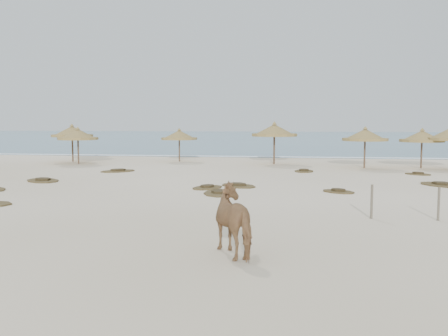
% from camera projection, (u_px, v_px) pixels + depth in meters
% --- Properties ---
extents(ground, '(160.00, 160.00, 0.00)m').
position_uv_depth(ground, '(188.00, 206.00, 19.00)').
color(ground, '#EFDFC5').
rests_on(ground, ground).
extents(ocean, '(200.00, 100.00, 0.01)m').
position_uv_depth(ocean, '(274.00, 138.00, 92.90)').
color(ocean, '#2D5F87').
rests_on(ocean, ground).
extents(foam_line, '(70.00, 0.60, 0.01)m').
position_uv_depth(foam_line, '(250.00, 157.00, 44.62)').
color(foam_line, white).
rests_on(foam_line, ground).
extents(palapa_0, '(3.26, 3.26, 2.77)m').
position_uv_depth(palapa_0, '(78.00, 135.00, 36.98)').
color(palapa_0, brown).
rests_on(palapa_0, ground).
extents(palapa_1, '(3.94, 3.94, 2.99)m').
position_uv_depth(palapa_1, '(72.00, 132.00, 39.10)').
color(palapa_1, brown).
rests_on(palapa_1, ground).
extents(palapa_2, '(3.65, 3.65, 2.64)m').
position_uv_depth(palapa_2, '(179.00, 135.00, 39.29)').
color(palapa_2, brown).
rests_on(palapa_2, ground).
extents(palapa_3, '(3.83, 3.83, 3.17)m').
position_uv_depth(palapa_3, '(274.00, 131.00, 36.96)').
color(palapa_3, brown).
rests_on(palapa_3, ground).
extents(palapa_4, '(3.28, 3.28, 2.86)m').
position_uv_depth(palapa_4, '(365.00, 136.00, 33.76)').
color(palapa_4, brown).
rests_on(palapa_4, ground).
extents(palapa_5, '(3.24, 3.24, 2.75)m').
position_uv_depth(palapa_5, '(422.00, 137.00, 33.61)').
color(palapa_5, brown).
rests_on(palapa_5, ground).
extents(horse, '(1.86, 2.19, 1.70)m').
position_uv_depth(horse, '(238.00, 220.00, 12.06)').
color(horse, '#997545').
rests_on(horse, ground).
extents(fence_post_near, '(0.09, 0.09, 1.14)m').
position_uv_depth(fence_post_near, '(372.00, 202.00, 16.47)').
color(fence_post_near, '#615948').
rests_on(fence_post_near, ground).
extents(fence_post_far, '(0.10, 0.10, 1.10)m').
position_uv_depth(fence_post_far, '(439.00, 204.00, 16.15)').
color(fence_post_far, '#615948').
rests_on(fence_post_far, ground).
extents(scrub_1, '(2.76, 2.71, 0.16)m').
position_uv_depth(scrub_1, '(43.00, 180.00, 26.69)').
color(scrub_1, brown).
rests_on(scrub_1, ground).
extents(scrub_2, '(1.88, 2.15, 0.16)m').
position_uv_depth(scrub_2, '(207.00, 187.00, 23.90)').
color(scrub_2, brown).
rests_on(scrub_2, ground).
extents(scrub_3, '(2.41, 2.39, 0.16)m').
position_uv_depth(scrub_3, '(238.00, 185.00, 24.58)').
color(scrub_3, brown).
rests_on(scrub_3, ground).
extents(scrub_4, '(1.87, 1.78, 0.16)m').
position_uv_depth(scrub_4, '(338.00, 191.00, 22.56)').
color(scrub_4, brown).
rests_on(scrub_4, ground).
extents(scrub_5, '(2.77, 2.96, 0.16)m').
position_uv_depth(scrub_5, '(442.00, 184.00, 24.92)').
color(scrub_5, brown).
rests_on(scrub_5, ground).
extents(scrub_6, '(2.66, 2.65, 0.16)m').
position_uv_depth(scrub_6, '(118.00, 171.00, 31.68)').
color(scrub_6, brown).
rests_on(scrub_6, ground).
extents(scrub_7, '(1.36, 1.94, 0.16)m').
position_uv_depth(scrub_7, '(304.00, 171.00, 31.62)').
color(scrub_7, brown).
rests_on(scrub_7, ground).
extents(scrub_9, '(1.78, 2.40, 0.16)m').
position_uv_depth(scrub_9, '(220.00, 193.00, 22.06)').
color(scrub_9, brown).
rests_on(scrub_9, ground).
extents(scrub_10, '(1.88, 1.77, 0.16)m').
position_uv_depth(scrub_10, '(418.00, 174.00, 29.85)').
color(scrub_10, brown).
rests_on(scrub_10, ground).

